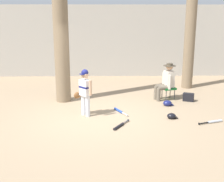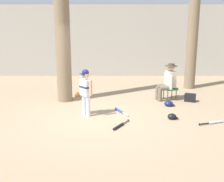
{
  "view_description": "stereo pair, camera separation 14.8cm",
  "coord_description": "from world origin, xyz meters",
  "px_view_note": "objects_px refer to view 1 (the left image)",
  "views": [
    {
      "loc": [
        0.24,
        -7.57,
        2.73
      ],
      "look_at": [
        0.4,
        0.05,
        0.75
      ],
      "focal_mm": 47.57,
      "sensor_mm": 36.0,
      "label": 1
    },
    {
      "loc": [
        0.39,
        -7.57,
        2.73
      ],
      "look_at": [
        0.4,
        0.05,
        0.75
      ],
      "focal_mm": 47.57,
      "sensor_mm": 36.0,
      "label": 2
    }
  ],
  "objects_px": {
    "young_ballplayer": "(85,90)",
    "handbag_beside_stool": "(188,97)",
    "bat_aluminum_silver": "(213,122)",
    "folding_stool": "(168,89)",
    "seated_spectator": "(166,81)",
    "batting_helmet_navy": "(167,103)",
    "tree_behind_spectator": "(190,40)",
    "bat_blue_youth": "(119,111)",
    "batting_helmet_black": "(172,116)",
    "tree_near_player": "(60,18)",
    "bat_black_composite": "(120,126)"
  },
  "relations": [
    {
      "from": "folding_stool",
      "to": "seated_spectator",
      "type": "height_order",
      "value": "seated_spectator"
    },
    {
      "from": "tree_behind_spectator",
      "to": "young_ballplayer",
      "type": "bearing_deg",
      "value": -139.17
    },
    {
      "from": "handbag_beside_stool",
      "to": "batting_helmet_black",
      "type": "bearing_deg",
      "value": -118.65
    },
    {
      "from": "young_ballplayer",
      "to": "handbag_beside_stool",
      "type": "xyz_separation_m",
      "value": [
        3.24,
        1.35,
        -0.61
      ]
    },
    {
      "from": "bat_blue_youth",
      "to": "seated_spectator",
      "type": "bearing_deg",
      "value": 39.04
    },
    {
      "from": "young_ballplayer",
      "to": "folding_stool",
      "type": "relative_size",
      "value": 2.64
    },
    {
      "from": "handbag_beside_stool",
      "to": "bat_aluminum_silver",
      "type": "distance_m",
      "value": 2.0
    },
    {
      "from": "batting_helmet_black",
      "to": "batting_helmet_navy",
      "type": "xyz_separation_m",
      "value": [
        0.12,
        1.16,
        0.01
      ]
    },
    {
      "from": "seated_spectator",
      "to": "batting_helmet_black",
      "type": "relative_size",
      "value": 4.25
    },
    {
      "from": "seated_spectator",
      "to": "batting_helmet_navy",
      "type": "relative_size",
      "value": 3.82
    },
    {
      "from": "folding_stool",
      "to": "bat_blue_youth",
      "type": "relative_size",
      "value": 0.73
    },
    {
      "from": "tree_near_player",
      "to": "young_ballplayer",
      "type": "bearing_deg",
      "value": -61.63
    },
    {
      "from": "folding_stool",
      "to": "seated_spectator",
      "type": "bearing_deg",
      "value": -164.13
    },
    {
      "from": "batting_helmet_black",
      "to": "batting_helmet_navy",
      "type": "height_order",
      "value": "batting_helmet_navy"
    },
    {
      "from": "folding_stool",
      "to": "batting_helmet_black",
      "type": "distance_m",
      "value": 1.92
    },
    {
      "from": "tree_behind_spectator",
      "to": "bat_aluminum_silver",
      "type": "bearing_deg",
      "value": -94.87
    },
    {
      "from": "batting_helmet_navy",
      "to": "handbag_beside_stool",
      "type": "bearing_deg",
      "value": 32.02
    },
    {
      "from": "folding_stool",
      "to": "bat_aluminum_silver",
      "type": "bearing_deg",
      "value": -72.06
    },
    {
      "from": "bat_blue_youth",
      "to": "tree_behind_spectator",
      "type": "bearing_deg",
      "value": 46.92
    },
    {
      "from": "seated_spectator",
      "to": "bat_blue_youth",
      "type": "height_order",
      "value": "seated_spectator"
    },
    {
      "from": "tree_behind_spectator",
      "to": "bat_black_composite",
      "type": "distance_m",
      "value": 5.21
    },
    {
      "from": "tree_behind_spectator",
      "to": "folding_stool",
      "type": "xyz_separation_m",
      "value": [
        -1.05,
        -1.6,
        -1.43
      ]
    },
    {
      "from": "bat_blue_youth",
      "to": "bat_aluminum_silver",
      "type": "height_order",
      "value": "same"
    },
    {
      "from": "bat_aluminum_silver",
      "to": "batting_helmet_navy",
      "type": "xyz_separation_m",
      "value": [
        -0.88,
        1.51,
        0.04
      ]
    },
    {
      "from": "tree_near_player",
      "to": "bat_aluminum_silver",
      "type": "relative_size",
      "value": 8.81
    },
    {
      "from": "young_ballplayer",
      "to": "bat_blue_youth",
      "type": "bearing_deg",
      "value": 16.0
    },
    {
      "from": "folding_stool",
      "to": "bat_aluminum_silver",
      "type": "distance_m",
      "value": 2.36
    },
    {
      "from": "bat_blue_youth",
      "to": "bat_black_composite",
      "type": "height_order",
      "value": "same"
    },
    {
      "from": "tree_behind_spectator",
      "to": "handbag_beside_stool",
      "type": "bearing_deg",
      "value": -103.34
    },
    {
      "from": "folding_stool",
      "to": "batting_helmet_black",
      "type": "relative_size",
      "value": 1.75
    },
    {
      "from": "folding_stool",
      "to": "batting_helmet_navy",
      "type": "relative_size",
      "value": 1.57
    },
    {
      "from": "tree_behind_spectator",
      "to": "young_ballplayer",
      "type": "relative_size",
      "value": 3.22
    },
    {
      "from": "seated_spectator",
      "to": "bat_aluminum_silver",
      "type": "height_order",
      "value": "seated_spectator"
    },
    {
      "from": "bat_blue_youth",
      "to": "batting_helmet_black",
      "type": "distance_m",
      "value": 1.49
    },
    {
      "from": "tree_near_player",
      "to": "bat_black_composite",
      "type": "height_order",
      "value": "tree_near_player"
    },
    {
      "from": "batting_helmet_black",
      "to": "young_ballplayer",
      "type": "bearing_deg",
      "value": 172.74
    },
    {
      "from": "tree_behind_spectator",
      "to": "bat_blue_youth",
      "type": "relative_size",
      "value": 6.19
    },
    {
      "from": "folding_stool",
      "to": "batting_helmet_navy",
      "type": "height_order",
      "value": "folding_stool"
    },
    {
      "from": "tree_behind_spectator",
      "to": "batting_helmet_navy",
      "type": "height_order",
      "value": "tree_behind_spectator"
    },
    {
      "from": "handbag_beside_stool",
      "to": "bat_aluminum_silver",
      "type": "xyz_separation_m",
      "value": [
        0.11,
        -1.99,
        -0.1
      ]
    },
    {
      "from": "tree_behind_spectator",
      "to": "batting_helmet_black",
      "type": "height_order",
      "value": "tree_behind_spectator"
    },
    {
      "from": "young_ballplayer",
      "to": "seated_spectator",
      "type": "distance_m",
      "value": 2.98
    },
    {
      "from": "bat_aluminum_silver",
      "to": "batting_helmet_navy",
      "type": "distance_m",
      "value": 1.75
    },
    {
      "from": "folding_stool",
      "to": "batting_helmet_navy",
      "type": "distance_m",
      "value": 0.79
    },
    {
      "from": "seated_spectator",
      "to": "bat_blue_youth",
      "type": "distance_m",
      "value": 2.11
    },
    {
      "from": "bat_blue_youth",
      "to": "batting_helmet_navy",
      "type": "distance_m",
      "value": 1.62
    },
    {
      "from": "folding_stool",
      "to": "seated_spectator",
      "type": "xyz_separation_m",
      "value": [
        -0.09,
        -0.03,
        0.28
      ]
    },
    {
      "from": "tree_behind_spectator",
      "to": "young_ballplayer",
      "type": "distance_m",
      "value": 4.97
    },
    {
      "from": "young_ballplayer",
      "to": "batting_helmet_black",
      "type": "xyz_separation_m",
      "value": [
        2.34,
        -0.3,
        -0.67
      ]
    },
    {
      "from": "folding_stool",
      "to": "handbag_beside_stool",
      "type": "height_order",
      "value": "folding_stool"
    }
  ]
}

